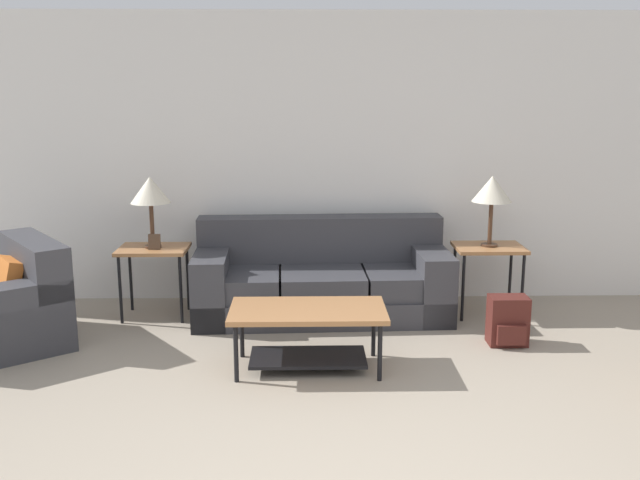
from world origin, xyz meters
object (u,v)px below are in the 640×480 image
(coffee_table, at_px, (308,324))
(table_lamp_right, at_px, (492,190))
(table_lamp_left, at_px, (150,191))
(armchair, at_px, (0,309))
(side_table_left, at_px, (154,255))
(couch, at_px, (322,281))
(side_table_right, at_px, (489,253))
(backpack, at_px, (508,321))

(coffee_table, xyz_separation_m, table_lamp_right, (1.56, 1.19, 0.77))
(table_lamp_left, height_order, table_lamp_right, same)
(armchair, xyz_separation_m, side_table_left, (1.04, 0.68, 0.25))
(armchair, relative_size, side_table_left, 2.19)
(armchair, height_order, side_table_left, armchair)
(table_lamp_right, bearing_deg, couch, 178.75)
(coffee_table, distance_m, side_table_right, 1.97)
(side_table_left, bearing_deg, armchair, -146.77)
(armchair, xyz_separation_m, coffee_table, (2.34, -0.51, 0.04))
(side_table_right, bearing_deg, table_lamp_left, 180.00)
(couch, relative_size, table_lamp_left, 3.62)
(table_lamp_left, height_order, backpack, table_lamp_left)
(armchair, bearing_deg, side_table_right, 9.86)
(armchair, height_order, table_lamp_right, table_lamp_right)
(armchair, bearing_deg, coffee_table, -12.24)
(couch, height_order, side_table_right, couch)
(couch, height_order, backpack, couch)
(armchair, bearing_deg, couch, 16.04)
(table_lamp_right, bearing_deg, table_lamp_left, 180.00)
(couch, relative_size, coffee_table, 2.02)
(couch, distance_m, armchair, 2.57)
(couch, xyz_separation_m, side_table_right, (1.44, -0.03, 0.25))
(side_table_left, bearing_deg, backpack, -14.63)
(table_lamp_right, xyz_separation_m, backpack, (-0.02, -0.74, -0.91))
(armchair, bearing_deg, backpack, -0.95)
(table_lamp_left, bearing_deg, backpack, -14.63)
(side_table_left, bearing_deg, side_table_right, 0.00)
(coffee_table, relative_size, table_lamp_left, 1.79)
(armchair, distance_m, table_lamp_left, 1.48)
(side_table_left, distance_m, table_lamp_left, 0.55)
(table_lamp_left, bearing_deg, table_lamp_right, 0.00)
(armchair, relative_size, table_lamp_left, 2.21)
(couch, bearing_deg, table_lamp_right, -1.25)
(couch, height_order, coffee_table, couch)
(side_table_left, height_order, table_lamp_left, table_lamp_left)
(couch, height_order, armchair, couch)
(couch, bearing_deg, side_table_left, -178.75)
(backpack, bearing_deg, table_lamp_right, 88.27)
(couch, xyz_separation_m, coffee_table, (-0.12, -1.22, 0.03))
(couch, height_order, side_table_left, couch)
(side_table_left, distance_m, table_lamp_right, 2.92)
(side_table_right, distance_m, table_lamp_right, 0.55)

